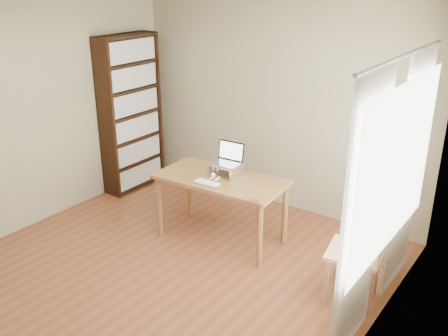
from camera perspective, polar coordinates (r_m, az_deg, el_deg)
room at (r=4.52m, az=-8.36°, el=1.28°), size 4.04×4.54×2.64m
bookshelf at (r=6.89m, az=-10.59°, el=6.11°), size 0.30×0.90×2.10m
curtains at (r=4.29m, az=18.13°, el=-2.62°), size 0.03×1.90×2.25m
desk at (r=5.48m, az=-0.36°, el=-2.04°), size 1.46×0.81×0.75m
laptop_stand at (r=5.47m, az=0.13°, el=-0.05°), size 0.32×0.25×0.13m
laptop at (r=5.47m, az=0.48°, el=1.15°), size 0.33×0.28×0.22m
keyboard at (r=5.28m, az=-1.91°, el=-1.73°), size 0.31×0.14×0.02m
coaster at (r=4.90m, az=3.49°, el=-3.79°), size 0.10×0.10×0.01m
cat at (r=5.52m, az=0.01°, el=-0.06°), size 0.24×0.48×0.15m
chair at (r=4.62m, az=15.79°, el=-8.82°), size 0.55×0.55×1.06m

